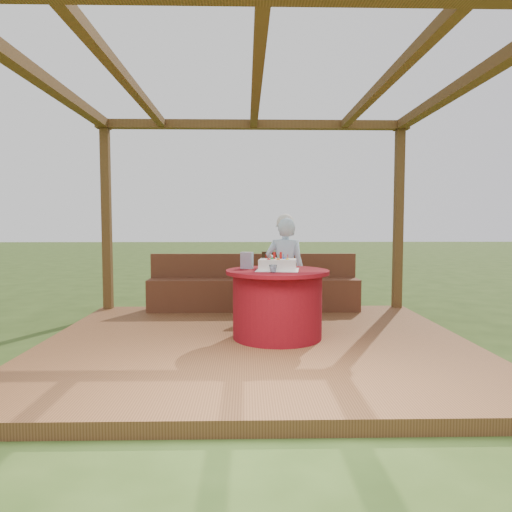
{
  "coord_description": "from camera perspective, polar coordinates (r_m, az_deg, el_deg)",
  "views": [
    {
      "loc": [
        -0.11,
        -4.78,
        1.35
      ],
      "look_at": [
        0.0,
        0.25,
        1.0
      ],
      "focal_mm": 32.0,
      "sensor_mm": 36.0,
      "label": 1
    }
  ],
  "objects": [
    {
      "name": "bench",
      "position": [
        6.57,
        -0.28,
        -4.46
      ],
      "size": [
        3.0,
        0.42,
        0.8
      ],
      "color": "brown",
      "rests_on": "deck"
    },
    {
      "name": "gift_bag",
      "position": [
        5.05,
        -1.14,
        -0.55
      ],
      "size": [
        0.15,
        0.12,
        0.18
      ],
      "primitive_type": "cube",
      "rotation": [
        0.0,
        0.0,
        -0.29
      ],
      "color": "#CA82AF",
      "rests_on": "table"
    },
    {
      "name": "drinking_glass",
      "position": [
        4.65,
        2.15,
        -1.6
      ],
      "size": [
        0.11,
        0.11,
        0.08
      ],
      "primitive_type": "imported",
      "rotation": [
        0.0,
        0.0,
        -0.37
      ],
      "color": "white",
      "rests_on": "table"
    },
    {
      "name": "table",
      "position": [
        4.97,
        2.68,
        -5.93
      ],
      "size": [
        1.11,
        1.11,
        0.74
      ],
      "color": "maroon",
      "rests_on": "deck"
    },
    {
      "name": "elderly_woman",
      "position": [
        5.57,
        3.65,
        -1.67
      ],
      "size": [
        0.52,
        0.37,
        1.36
      ],
      "color": "#ABDAFF",
      "rests_on": "deck"
    },
    {
      "name": "ground",
      "position": [
        4.97,
        0.07,
        -11.78
      ],
      "size": [
        60.0,
        60.0,
        0.0
      ],
      "primitive_type": "plane",
      "color": "#2D4416",
      "rests_on": "ground"
    },
    {
      "name": "birthday_cake",
      "position": [
        4.9,
        2.73,
        -1.08
      ],
      "size": [
        0.5,
        0.5,
        0.19
      ],
      "color": "white",
      "rests_on": "table"
    },
    {
      "name": "chair",
      "position": [
        6.11,
        2.63,
        -3.16
      ],
      "size": [
        0.44,
        0.44,
        0.86
      ],
      "color": "#332110",
      "rests_on": "deck"
    },
    {
      "name": "deck",
      "position": [
        4.96,
        0.07,
        -11.11
      ],
      "size": [
        4.5,
        4.0,
        0.12
      ],
      "primitive_type": "cube",
      "color": "brown",
      "rests_on": "ground"
    },
    {
      "name": "pergola",
      "position": [
        4.9,
        0.07,
        16.44
      ],
      "size": [
        4.5,
        4.0,
        2.72
      ],
      "color": "brown",
      "rests_on": "deck"
    }
  ]
}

